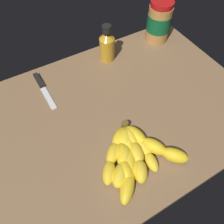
% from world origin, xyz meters
% --- Properties ---
extents(ground_plane, '(0.89, 0.61, 0.03)m').
position_xyz_m(ground_plane, '(0.00, 0.00, -0.02)').
color(ground_plane, brown).
extents(banana_bunch, '(0.25, 0.21, 0.04)m').
position_xyz_m(banana_bunch, '(-0.04, -0.15, 0.02)').
color(banana_bunch, yellow).
rests_on(banana_bunch, ground_plane).
extents(peanut_butter_jar, '(0.09, 0.09, 0.16)m').
position_xyz_m(peanut_butter_jar, '(0.33, 0.23, 0.08)').
color(peanut_butter_jar, '#BF8442').
rests_on(peanut_butter_jar, ground_plane).
extents(honey_bottle, '(0.05, 0.05, 0.14)m').
position_xyz_m(honey_bottle, '(0.10, 0.23, 0.06)').
color(honey_bottle, gold).
rests_on(honey_bottle, ground_plane).
extents(butter_knife, '(0.02, 0.17, 0.01)m').
position_xyz_m(butter_knife, '(-0.17, 0.20, 0.00)').
color(butter_knife, silver).
rests_on(butter_knife, ground_plane).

